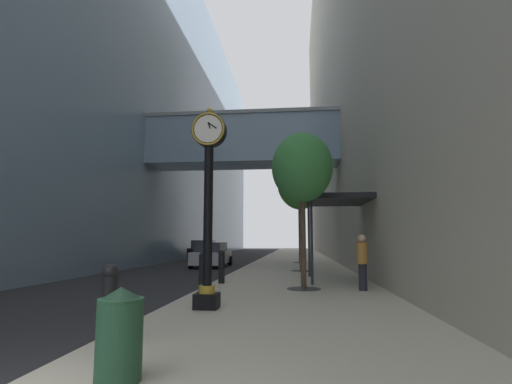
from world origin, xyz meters
name	(u,v)px	position (x,y,z in m)	size (l,w,h in m)	color
ground_plane	(255,263)	(0.00, 27.00, 0.00)	(110.00, 110.00, 0.00)	#262628
sidewalk_right	(295,260)	(3.04, 30.00, 0.07)	(6.07, 80.00, 0.14)	#BCB29E
building_block_left	(137,103)	(-11.30, 29.95, 14.29)	(22.25, 80.00, 28.65)	#758EA8
building_block_right	(378,36)	(10.57, 30.00, 19.59)	(9.00, 80.00, 39.19)	#A89E89
street_clock	(208,195)	(1.11, 5.89, 2.81)	(0.84, 0.55, 4.85)	black
bollard_nearest	(109,303)	(0.41, 2.44, 0.79)	(0.25, 0.25, 1.24)	black
bollard_third	(203,272)	(0.41, 8.31, 0.79)	(0.25, 0.25, 1.24)	black
bollard_fourth	(222,266)	(0.41, 11.24, 0.79)	(0.25, 0.25, 1.24)	black
street_tree_near	(302,168)	(3.43, 9.81, 4.14)	(2.06, 2.06, 5.22)	#333335
street_tree_mid_near	(300,184)	(3.43, 17.37, 4.71)	(2.43, 2.43, 5.99)	#333335
street_tree_mid_far	(299,188)	(3.43, 24.94, 5.46)	(2.71, 2.71, 6.91)	#333335
trash_bin	(120,332)	(1.20, 1.15, 0.68)	(0.53, 0.53, 1.05)	#234C33
pedestrian_walking	(362,260)	(5.29, 9.61, 1.08)	(0.47, 0.47, 1.77)	#23232D
storefront_awning	(336,202)	(4.83, 12.68, 3.28)	(2.40, 3.60, 3.30)	black
car_black_near	(204,250)	(-4.96, 30.68, 0.83)	(2.00, 4.71, 1.72)	black
car_silver_mid	(211,255)	(-2.32, 21.88, 0.78)	(2.11, 4.53, 1.59)	#B7BABF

